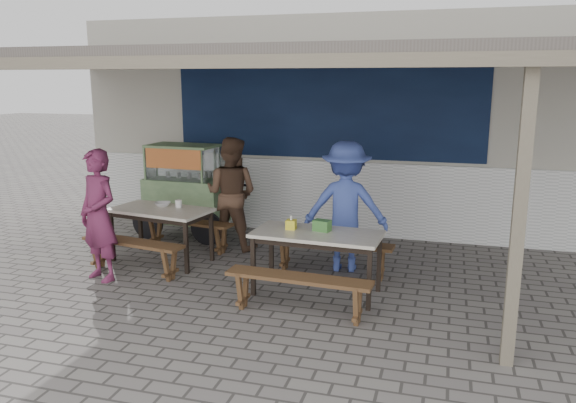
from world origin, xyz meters
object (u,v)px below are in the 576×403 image
(bench_left_wall, at_px, (187,227))
(donation_box, at_px, (322,225))
(table_right, at_px, (317,239))
(condiment_bowl, at_px, (163,204))
(table_left, at_px, (161,214))
(patron_street_side, at_px, (99,215))
(tissue_box, at_px, (291,224))
(patron_right_table, at_px, (346,207))
(bench_right_street, at_px, (298,286))
(bench_right_wall, at_px, (332,249))
(condiment_jar, at_px, (179,204))
(vendor_cart, at_px, (185,187))
(bench_left_street, at_px, (133,249))
(patron_wall_side, at_px, (231,194))

(bench_left_wall, distance_m, donation_box, 2.60)
(table_right, bearing_deg, condiment_bowl, 165.72)
(table_left, xyz_separation_m, patron_street_side, (-0.38, -0.87, 0.16))
(tissue_box, bearing_deg, table_right, -10.20)
(patron_right_table, height_order, tissue_box, patron_right_table)
(table_left, xyz_separation_m, bench_right_street, (2.32, -1.29, -0.33))
(bench_right_wall, distance_m, condiment_bowl, 2.48)
(table_right, distance_m, patron_street_side, 2.76)
(table_right, height_order, patron_street_side, patron_street_side)
(table_left, height_order, bench_left_wall, table_left)
(donation_box, bearing_deg, bench_left_wall, 154.26)
(table_left, xyz_separation_m, bench_right_wall, (2.40, 0.10, -0.33))
(bench_right_wall, relative_size, condiment_jar, 15.73)
(tissue_box, bearing_deg, vendor_cart, 141.70)
(patron_right_table, xyz_separation_m, condiment_bowl, (-2.57, -0.20, -0.08))
(condiment_bowl, bearing_deg, bench_left_wall, 72.01)
(bench_left_street, height_order, vendor_cart, vendor_cart)
(table_right, height_order, patron_wall_side, patron_wall_side)
(tissue_box, height_order, donation_box, donation_box)
(patron_right_table, bearing_deg, bench_left_wall, -12.10)
(bench_left_street, relative_size, donation_box, 7.61)
(table_left, xyz_separation_m, bench_left_wall, (0.10, 0.60, -0.33))
(table_left, distance_m, bench_right_wall, 2.42)
(bench_left_street, bearing_deg, bench_right_street, -6.98)
(condiment_jar, distance_m, condiment_bowl, 0.25)
(donation_box, bearing_deg, table_left, 167.94)
(bench_left_street, distance_m, table_right, 2.48)
(patron_street_side, bearing_deg, patron_wall_side, 78.46)
(condiment_bowl, bearing_deg, condiment_jar, 0.50)
(table_left, bearing_deg, condiment_jar, 47.86)
(bench_right_wall, bearing_deg, table_right, -90.00)
(table_left, distance_m, tissue_box, 2.10)
(patron_right_table, relative_size, condiment_jar, 16.88)
(vendor_cart, xyz_separation_m, donation_box, (2.64, -1.77, 0.01))
(bench_right_wall, xyz_separation_m, donation_box, (0.00, -0.61, 0.47))
(tissue_box, distance_m, condiment_bowl, 2.19)
(patron_street_side, xyz_separation_m, patron_right_table, (2.90, 1.23, 0.03))
(table_left, height_order, patron_right_table, patron_right_table)
(patron_street_side, height_order, condiment_jar, patron_street_side)
(patron_street_side, height_order, patron_right_table, patron_right_table)
(bench_left_street, height_order, condiment_jar, condiment_jar)
(condiment_jar, bearing_deg, condiment_bowl, -179.50)
(bench_left_street, distance_m, patron_wall_side, 1.73)
(bench_left_wall, height_order, patron_wall_side, patron_wall_side)
(table_right, height_order, bench_right_wall, table_right)
(bench_left_street, height_order, patron_street_side, patron_street_side)
(bench_left_street, distance_m, donation_box, 2.54)
(bench_right_wall, xyz_separation_m, tissue_box, (-0.37, -0.64, 0.47))
(donation_box, bearing_deg, bench_left_street, -178.03)
(table_right, relative_size, condiment_bowl, 6.94)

